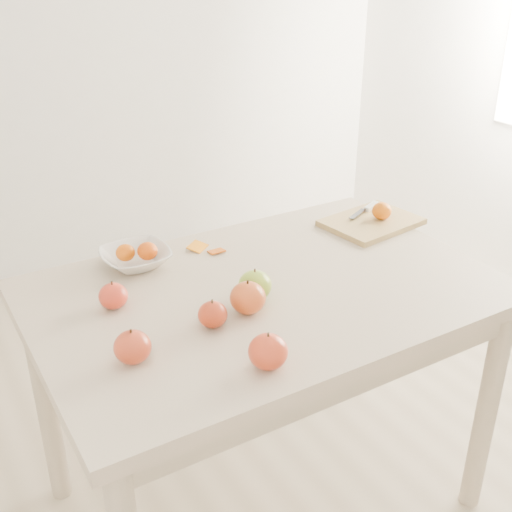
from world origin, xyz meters
TOP-DOWN VIEW (x-y plane):
  - ground at (0.00, 0.00)m, footprint 3.50×3.50m
  - table at (0.00, 0.00)m, footprint 1.20×0.80m
  - cutting_board at (0.50, 0.17)m, footprint 0.31×0.25m
  - board_tangerine at (0.53, 0.16)m, footprint 0.06×0.06m
  - fruit_bowl at (-0.24, 0.29)m, footprint 0.19×0.19m
  - bowl_tangerine_near at (-0.27, 0.30)m, footprint 0.05×0.05m
  - bowl_tangerine_far at (-0.21, 0.28)m, footprint 0.06×0.06m
  - orange_peel_a at (-0.05, 0.30)m, footprint 0.07×0.07m
  - orange_peel_b at (-0.01, 0.25)m, footprint 0.05×0.04m
  - paring_knife at (0.55, 0.25)m, footprint 0.16×0.08m
  - apple_green at (-0.05, -0.04)m, footprint 0.09×0.09m
  - apple_red_a at (-0.38, 0.11)m, footprint 0.07×0.07m
  - apple_red_c at (-0.18, -0.30)m, footprint 0.09×0.09m
  - apple_red_b at (-0.21, -0.10)m, footprint 0.07×0.07m
  - apple_red_d at (-0.42, -0.13)m, footprint 0.08×0.08m
  - apple_red_e at (-0.10, -0.08)m, footprint 0.09×0.09m

SIDE VIEW (x-z plane):
  - ground at x=0.00m, z-range 0.00..0.00m
  - table at x=0.00m, z-range 0.28..1.03m
  - orange_peel_a at x=-0.05m, z-range 0.75..0.76m
  - orange_peel_b at x=-0.01m, z-range 0.75..0.76m
  - cutting_board at x=0.50m, z-range 0.75..0.77m
  - fruit_bowl at x=-0.24m, z-range 0.75..0.80m
  - paring_knife at x=0.55m, z-range 0.77..0.78m
  - apple_red_b at x=-0.21m, z-range 0.75..0.81m
  - apple_red_a at x=-0.38m, z-range 0.75..0.81m
  - apple_red_d at x=-0.42m, z-range 0.75..0.82m
  - apple_green at x=-0.05m, z-range 0.75..0.83m
  - apple_red_c at x=-0.18m, z-range 0.75..0.83m
  - apple_red_e at x=-0.10m, z-range 0.75..0.83m
  - bowl_tangerine_near at x=-0.27m, z-range 0.77..0.82m
  - bowl_tangerine_far at x=-0.21m, z-range 0.77..0.82m
  - board_tangerine at x=0.53m, z-range 0.77..0.82m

